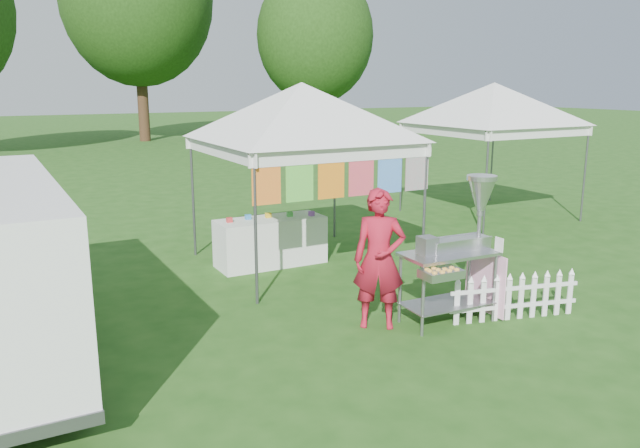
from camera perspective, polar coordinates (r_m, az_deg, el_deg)
ground at (r=7.76m, az=10.29°, el=-10.09°), size 120.00×120.00×0.00m
canopy_main at (r=10.11m, az=-1.68°, el=12.76°), size 4.24×4.24×3.45m
canopy_right at (r=14.55m, az=15.68°, el=12.32°), size 4.24×4.24×3.45m
tree_right at (r=31.22m, az=-0.46°, el=16.79°), size 5.60×5.60×8.42m
donut_cart at (r=8.03m, az=12.92°, el=-1.22°), size 1.36×0.88×1.85m
vendor at (r=7.70m, az=5.43°, el=-3.21°), size 0.76×0.70×1.75m
picket_fence at (r=8.45m, az=17.38°, el=-6.48°), size 1.75×0.47×0.56m
display_table at (r=10.46m, az=-4.54°, el=-1.61°), size 1.80×0.70×0.79m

